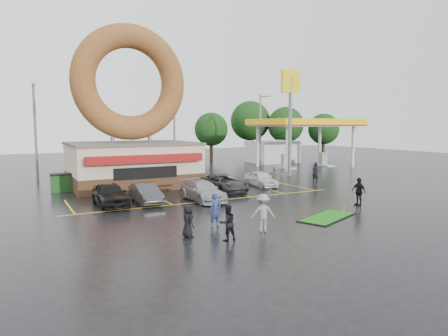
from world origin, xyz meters
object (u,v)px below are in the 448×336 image
streetlight_mid (175,129)px  dumpster (63,183)px  car_grey (224,183)px  person_blue (215,210)px  car_dgrey (146,193)px  streetlight_right (261,128)px  car_silver (203,191)px  gas_station (291,136)px  streetlight_left (35,129)px  car_white (261,179)px  person_cameraman (359,191)px  putting_green (327,217)px  car_black (110,194)px  donut_shop (131,133)px  shell_sign (290,103)px

streetlight_mid → dumpster: size_ratio=5.00×
car_grey → person_blue: (-5.52, -9.34, 0.19)m
car_dgrey → dumpster: 8.85m
streetlight_right → car_silver: 24.99m
gas_station → streetlight_left: bearing=-178.0°
car_white → person_cameraman: (1.09, -9.67, 0.25)m
person_cameraman → putting_green: person_cameraman is taller
car_black → streetlight_mid: bearing=56.0°
car_dgrey → person_cameraman: (11.84, -7.20, 0.25)m
dumpster → putting_green: bearing=-52.4°
gas_station → person_cameraman: (-12.51, -23.36, -2.80)m
car_silver → putting_green: car_silver is taller
gas_station → putting_green: bearing=-123.7°
donut_shop → gas_station: bearing=19.1°
streetlight_right → car_white: bearing=-123.2°
gas_station → streetlight_left: size_ratio=1.52×
car_dgrey → person_cameraman: size_ratio=2.20×
dumpster → car_silver: bearing=-45.9°
shell_sign → car_black: (-19.65, -7.03, -6.63)m
gas_station → car_grey: (-17.63, -14.61, -3.02)m
car_dgrey → car_black: bearing=176.2°
car_dgrey → car_silver: car_silver is taller
car_dgrey → car_grey: size_ratio=0.81×
streetlight_mid → car_grey: (-1.63, -14.59, -4.11)m
dumpster → putting_green: 20.48m
shell_sign → donut_shop: bearing=176.5°
putting_green → streetlight_left: bearing=119.0°
streetlight_right → car_grey: streetlight_right is taller
person_blue → donut_shop: bearing=85.0°
streetlight_mid → shell_sign: bearing=-44.7°
streetlight_mid → putting_green: 25.49m
person_cameraman → car_silver: bearing=-129.2°
car_grey → putting_green: bearing=-87.2°
donut_shop → car_black: (-3.65, -8.00, -3.72)m
streetlight_left → car_silver: 19.10m
car_dgrey → person_cameraman: bearing=-30.3°
streetlight_left → streetlight_mid: 14.04m
streetlight_left → person_cameraman: size_ratio=5.00×
streetlight_left → streetlight_right: (26.00, 2.00, 0.00)m
streetlight_left → streetlight_mid: same height
gas_station → car_black: 31.20m
shell_sign → person_blue: (-16.16, -15.02, -6.51)m
streetlight_right → car_dgrey: streetlight_right is taller
shell_sign → car_grey: (-10.63, -5.67, -6.70)m
donut_shop → dumpster: (-5.60, -0.43, -3.81)m
car_white → putting_green: bearing=-100.9°
gas_station → person_cameraman: bearing=-118.2°
streetlight_right → car_grey: (-13.63, -15.59, -4.11)m
streetlight_right → car_silver: (-16.68, -18.15, -4.11)m
streetlight_right → car_white: 18.01m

